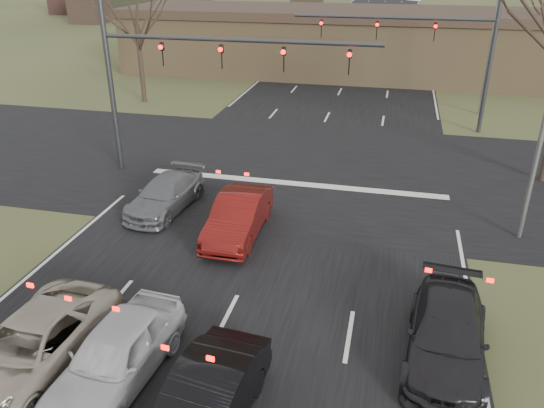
{
  "coord_description": "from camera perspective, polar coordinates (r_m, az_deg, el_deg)",
  "views": [
    {
      "loc": [
        4.08,
        -8.65,
        9.44
      ],
      "look_at": [
        0.5,
        6.61,
        2.0
      ],
      "focal_mm": 35.0,
      "sensor_mm": 36.0,
      "label": 1
    }
  ],
  "objects": [
    {
      "name": "car_grey_ahead",
      "position": [
        21.75,
        -11.4,
        1.02
      ],
      "size": [
        2.28,
        4.64,
        1.3
      ],
      "primitive_type": "imported",
      "rotation": [
        0.0,
        0.0,
        -0.1
      ],
      "color": "slate",
      "rests_on": "ground"
    },
    {
      "name": "building",
      "position": [
        47.18,
        11.02,
        16.7
      ],
      "size": [
        42.4,
        10.4,
        5.3
      ],
      "color": "olive",
      "rests_on": "ground"
    },
    {
      "name": "streetlight_right_far",
      "position": [
        36.24,
        22.55,
        17.48
      ],
      "size": [
        2.34,
        0.25,
        10.0
      ],
      "color": "gray",
      "rests_on": "ground"
    },
    {
      "name": "car_red_ahead",
      "position": [
        19.36,
        -3.65,
        -1.31
      ],
      "size": [
        1.65,
        4.62,
        1.52
      ],
      "primitive_type": "imported",
      "rotation": [
        0.0,
        0.0,
        0.01
      ],
      "color": "#5D100D",
      "rests_on": "ground"
    },
    {
      "name": "car_charcoal_sedan",
      "position": [
        14.5,
        18.28,
        -13.23
      ],
      "size": [
        2.37,
        4.94,
        1.39
      ],
      "primitive_type": "imported",
      "rotation": [
        0.0,
        0.0,
        -0.09
      ],
      "color": "black",
      "rests_on": "ground"
    },
    {
      "name": "car_white_sedan",
      "position": [
        13.68,
        -16.38,
        -15.21
      ],
      "size": [
        2.18,
        4.63,
        1.53
      ],
      "primitive_type": "imported",
      "rotation": [
        0.0,
        0.0,
        -0.08
      ],
      "color": "#BCBCBF",
      "rests_on": "ground"
    },
    {
      "name": "mast_arm_near",
      "position": [
        23.96,
        -10.21,
        14.51
      ],
      "size": [
        12.12,
        0.24,
        8.0
      ],
      "color": "#383A3D",
      "rests_on": "ground"
    },
    {
      "name": "car_silver_suv",
      "position": [
        14.68,
        -24.42,
        -13.75
      ],
      "size": [
        2.71,
        5.32,
        1.44
      ],
      "primitive_type": "imported",
      "rotation": [
        0.0,
        0.0,
        -0.06
      ],
      "color": "#B1A48F",
      "rests_on": "ground"
    },
    {
      "name": "road_main",
      "position": [
        69.41,
        10.18,
        17.21
      ],
      "size": [
        14.0,
        300.0,
        0.02
      ],
      "primitive_type": "cube",
      "color": "black",
      "rests_on": "ground"
    },
    {
      "name": "ground",
      "position": [
        13.43,
        -9.07,
        -19.65
      ],
      "size": [
        360.0,
        360.0,
        0.0
      ],
      "primitive_type": "plane",
      "color": "#3E4524",
      "rests_on": "ground"
    },
    {
      "name": "car_black_hatch",
      "position": [
        12.14,
        -7.3,
        -20.69
      ],
      "size": [
        1.96,
        4.58,
        1.47
      ],
      "primitive_type": "imported",
      "rotation": [
        0.0,
        0.0,
        -0.09
      ],
      "color": "black",
      "rests_on": "ground"
    },
    {
      "name": "mast_arm_far",
      "position": [
        32.02,
        17.59,
        16.34
      ],
      "size": [
        11.12,
        0.24,
        8.0
      ],
      "color": "#383A3D",
      "rests_on": "ground"
    },
    {
      "name": "road_cross",
      "position": [
        25.78,
        3.2,
        3.91
      ],
      "size": [
        200.0,
        14.0,
        0.02
      ],
      "primitive_type": "cube",
      "color": "black",
      "rests_on": "ground"
    }
  ]
}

